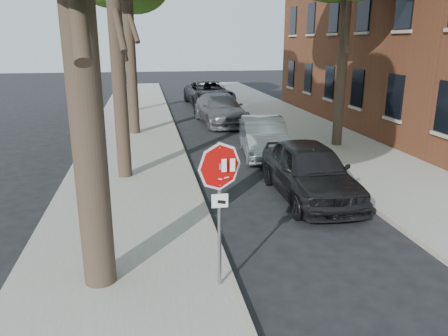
{
  "coord_description": "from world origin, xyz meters",
  "views": [
    {
      "loc": [
        -1.85,
        -6.82,
        4.29
      ],
      "look_at": [
        -0.48,
        0.77,
        2.05
      ],
      "focal_mm": 35.0,
      "sensor_mm": 36.0,
      "label": 1
    }
  ],
  "objects_px": {
    "car_a": "(309,170)",
    "car_d": "(209,93)",
    "stop_sign": "(220,188)",
    "car_b": "(264,137)",
    "car_c": "(220,109)"
  },
  "relations": [
    {
      "from": "car_b",
      "to": "car_d",
      "type": "distance_m",
      "value": 14.02
    },
    {
      "from": "stop_sign",
      "to": "car_c",
      "type": "height_order",
      "value": "stop_sign"
    },
    {
      "from": "stop_sign",
      "to": "car_c",
      "type": "distance_m",
      "value": 16.59
    },
    {
      "from": "car_d",
      "to": "stop_sign",
      "type": "bearing_deg",
      "value": -101.05
    },
    {
      "from": "car_a",
      "to": "car_d",
      "type": "height_order",
      "value": "car_d"
    },
    {
      "from": "stop_sign",
      "to": "car_b",
      "type": "distance_m",
      "value": 9.88
    },
    {
      "from": "stop_sign",
      "to": "car_d",
      "type": "distance_m",
      "value": 23.51
    },
    {
      "from": "car_c",
      "to": "car_d",
      "type": "distance_m",
      "value": 6.96
    },
    {
      "from": "car_a",
      "to": "car_b",
      "type": "distance_m",
      "value": 4.88
    },
    {
      "from": "car_a",
      "to": "car_c",
      "type": "xyz_separation_m",
      "value": [
        -0.5,
        11.96,
        -0.02
      ]
    },
    {
      "from": "stop_sign",
      "to": "car_a",
      "type": "relative_size",
      "value": 0.56
    },
    {
      "from": "stop_sign",
      "to": "car_b",
      "type": "xyz_separation_m",
      "value": [
        3.3,
        9.24,
        -1.21
      ]
    },
    {
      "from": "car_b",
      "to": "car_d",
      "type": "relative_size",
      "value": 0.74
    },
    {
      "from": "car_a",
      "to": "car_c",
      "type": "distance_m",
      "value": 11.97
    },
    {
      "from": "car_a",
      "to": "car_d",
      "type": "bearing_deg",
      "value": 91.19
    }
  ]
}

